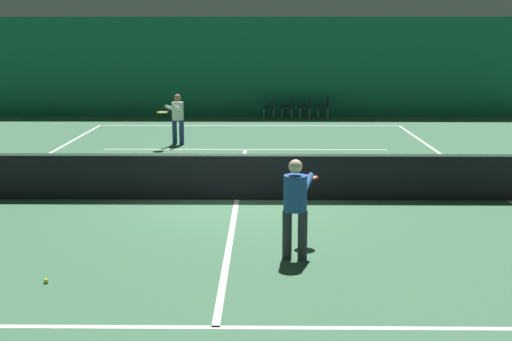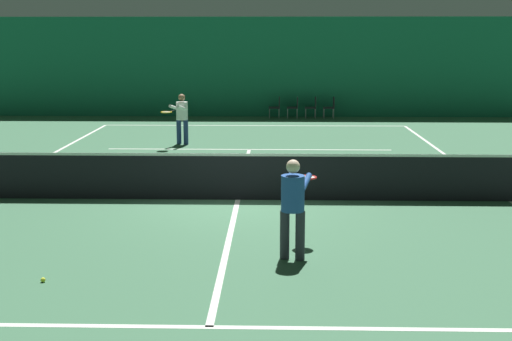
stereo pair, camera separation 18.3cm
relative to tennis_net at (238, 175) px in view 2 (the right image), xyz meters
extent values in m
plane|color=#386647|center=(0.00, 0.00, -0.51)|extent=(60.00, 60.00, 0.00)
cube|color=#196B4C|center=(0.00, 14.90, 1.48)|extent=(23.00, 0.12, 3.99)
cube|color=silver|center=(0.00, 11.90, -0.51)|extent=(11.00, 0.10, 0.00)
cube|color=silver|center=(0.00, 6.40, -0.51)|extent=(8.25, 0.10, 0.00)
cube|color=silver|center=(0.00, -6.40, -0.51)|extent=(8.25, 0.10, 0.00)
cube|color=silver|center=(5.50, 0.00, -0.51)|extent=(0.10, 23.80, 0.00)
cube|color=silver|center=(0.00, 0.00, -0.51)|extent=(0.10, 12.80, 0.00)
cube|color=black|center=(0.00, 0.00, -0.04)|extent=(11.90, 0.02, 0.95)
cube|color=white|center=(0.00, 0.00, 0.41)|extent=(11.90, 0.02, 0.05)
cylinder|color=#2D2D38|center=(0.90, -3.82, -0.14)|extent=(0.17, 0.17, 0.74)
cylinder|color=#2D2D38|center=(1.13, -3.88, -0.14)|extent=(0.17, 0.17, 0.74)
cylinder|color=#234C99|center=(1.01, -3.85, 0.50)|extent=(0.42, 0.42, 0.54)
sphere|color=beige|center=(1.01, -3.85, 0.90)|extent=(0.20, 0.20, 0.20)
cylinder|color=#234C99|center=(0.94, -3.58, 0.62)|extent=(0.22, 0.51, 0.22)
cylinder|color=#234C99|center=(1.21, -3.65, 0.62)|extent=(0.22, 0.51, 0.22)
cylinder|color=black|center=(1.18, -3.23, 0.55)|extent=(0.11, 0.30, 0.03)
torus|color=red|center=(1.25, -2.94, 0.55)|extent=(0.40, 0.40, 0.03)
cylinder|color=silver|center=(1.25, -2.94, 0.55)|extent=(0.34, 0.34, 0.00)
cylinder|color=navy|center=(-1.96, 7.30, -0.14)|extent=(0.19, 0.19, 0.75)
cylinder|color=navy|center=(-2.18, 7.39, -0.14)|extent=(0.19, 0.19, 0.75)
cylinder|color=white|center=(-2.07, 7.35, 0.51)|extent=(0.45, 0.45, 0.54)
sphere|color=#936B4C|center=(-2.07, 7.35, 0.92)|extent=(0.21, 0.21, 0.21)
cylinder|color=white|center=(-2.02, 7.07, 0.63)|extent=(0.27, 0.51, 0.22)
cylinder|color=white|center=(-2.29, 7.17, 0.63)|extent=(0.27, 0.51, 0.22)
cylinder|color=black|center=(-2.30, 6.74, 0.57)|extent=(0.14, 0.30, 0.03)
torus|color=gold|center=(-2.41, 6.46, 0.57)|extent=(0.43, 0.43, 0.03)
cylinder|color=silver|center=(-2.41, 6.46, 0.57)|extent=(0.36, 0.36, 0.00)
cylinder|color=#99999E|center=(0.53, 14.54, -0.32)|extent=(0.03, 0.03, 0.39)
cylinder|color=#99999E|center=(0.53, 14.16, -0.32)|extent=(0.03, 0.03, 0.39)
cylinder|color=#99999E|center=(0.91, 14.54, -0.32)|extent=(0.03, 0.03, 0.39)
cylinder|color=#99999E|center=(0.91, 14.16, -0.32)|extent=(0.03, 0.03, 0.39)
cube|color=#232328|center=(0.72, 14.35, -0.10)|extent=(0.44, 0.44, 0.05)
cube|color=#232328|center=(0.92, 14.35, 0.13)|extent=(0.04, 0.44, 0.40)
cylinder|color=#99999E|center=(1.25, 14.54, -0.32)|extent=(0.03, 0.03, 0.39)
cylinder|color=#99999E|center=(1.25, 14.16, -0.32)|extent=(0.03, 0.03, 0.39)
cylinder|color=#99999E|center=(1.63, 14.54, -0.32)|extent=(0.03, 0.03, 0.39)
cylinder|color=#99999E|center=(1.63, 14.16, -0.32)|extent=(0.03, 0.03, 0.39)
cube|color=#232328|center=(1.44, 14.35, -0.10)|extent=(0.44, 0.44, 0.05)
cube|color=#232328|center=(1.64, 14.35, 0.13)|extent=(0.04, 0.44, 0.40)
cylinder|color=#99999E|center=(1.98, 14.54, -0.32)|extent=(0.03, 0.03, 0.39)
cylinder|color=#99999E|center=(1.98, 14.16, -0.32)|extent=(0.03, 0.03, 0.39)
cylinder|color=#99999E|center=(2.36, 14.54, -0.32)|extent=(0.03, 0.03, 0.39)
cylinder|color=#99999E|center=(2.36, 14.16, -0.32)|extent=(0.03, 0.03, 0.39)
cube|color=#232328|center=(2.17, 14.35, -0.10)|extent=(0.44, 0.44, 0.05)
cube|color=#232328|center=(2.37, 14.35, 0.13)|extent=(0.04, 0.44, 0.40)
cylinder|color=#99999E|center=(2.70, 14.54, -0.32)|extent=(0.03, 0.03, 0.39)
cylinder|color=#99999E|center=(2.70, 14.16, -0.32)|extent=(0.03, 0.03, 0.39)
cylinder|color=#99999E|center=(3.08, 14.54, -0.32)|extent=(0.03, 0.03, 0.39)
cylinder|color=#99999E|center=(3.08, 14.16, -0.32)|extent=(0.03, 0.03, 0.39)
cube|color=#232328|center=(2.89, 14.35, -0.10)|extent=(0.44, 0.44, 0.05)
cube|color=#232328|center=(3.09, 14.35, 0.13)|extent=(0.04, 0.44, 0.40)
sphere|color=#D1DB33|center=(-2.39, -4.95, -0.48)|extent=(0.07, 0.07, 0.07)
camera|label=1|loc=(0.56, -14.07, 2.80)|focal=50.00mm
camera|label=2|loc=(0.74, -14.07, 2.80)|focal=50.00mm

